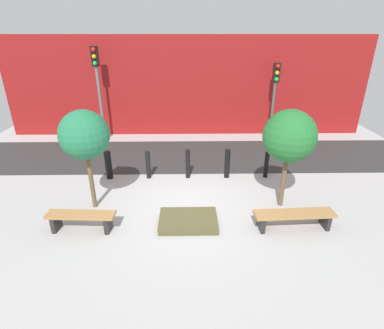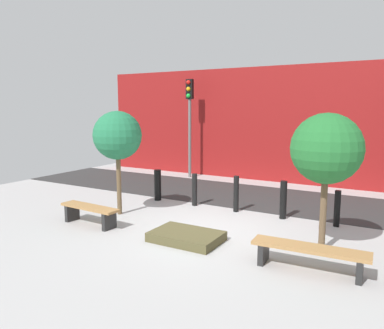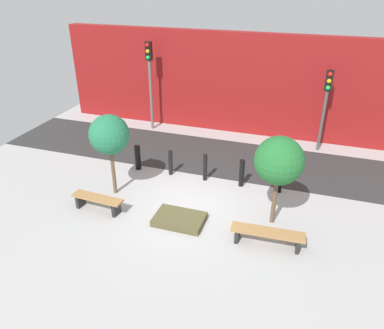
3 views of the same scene
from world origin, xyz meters
name	(u,v)px [view 3 (image 3 of 3)]	position (x,y,z in m)	size (l,w,h in m)	color
ground_plane	(187,209)	(0.00, 0.00, 0.00)	(18.00, 18.00, 0.00)	#A5A5A5
road_strip	(219,157)	(0.00, 3.86, 0.01)	(18.00, 3.31, 0.01)	#2E2E2E
building_facade	(237,84)	(0.00, 6.83, 2.18)	(16.20, 0.50, 4.36)	maroon
bench_left	(98,201)	(-2.60, -0.89, 0.33)	(1.67, 0.47, 0.47)	black
bench_right	(267,235)	(2.60, -0.89, 0.32)	(2.00, 0.53, 0.44)	black
planter_bed	(179,219)	(0.00, -0.69, 0.10)	(1.46, 0.98, 0.19)	brown
tree_behind_left_bench	(109,135)	(-2.60, 0.19, 2.09)	(1.26, 1.26, 2.74)	brown
tree_behind_right_bench	(279,161)	(2.60, 0.19, 2.03)	(1.37, 1.37, 2.72)	brown
bollard_far_left	(138,157)	(-2.60, 1.96, 0.47)	(0.21, 0.21, 0.94)	black
bollard_left	(171,163)	(-1.30, 1.96, 0.47)	(0.15, 0.15, 0.94)	black
bollard_center	(205,167)	(0.00, 1.96, 0.50)	(0.14, 0.14, 0.99)	black
bollard_right	(242,173)	(1.30, 1.96, 0.49)	(0.17, 0.17, 0.98)	black
bollard_far_right	(280,181)	(2.60, 1.96, 0.44)	(0.14, 0.14, 0.88)	black
traffic_light_west	(150,71)	(-3.71, 5.80, 2.71)	(0.28, 0.27, 3.94)	slate
traffic_light_mid_west	(326,96)	(3.71, 5.80, 2.29)	(0.28, 0.27, 3.29)	#4E4E4E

